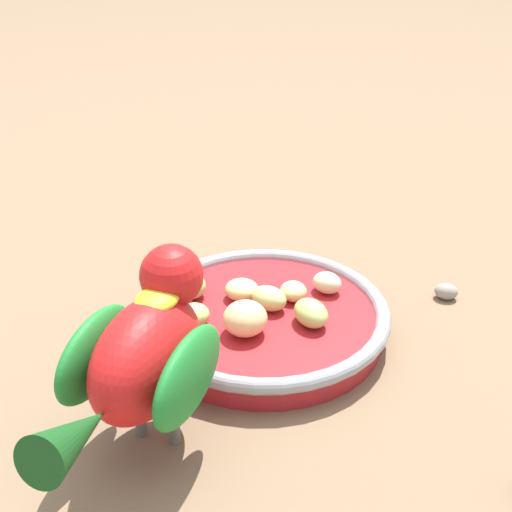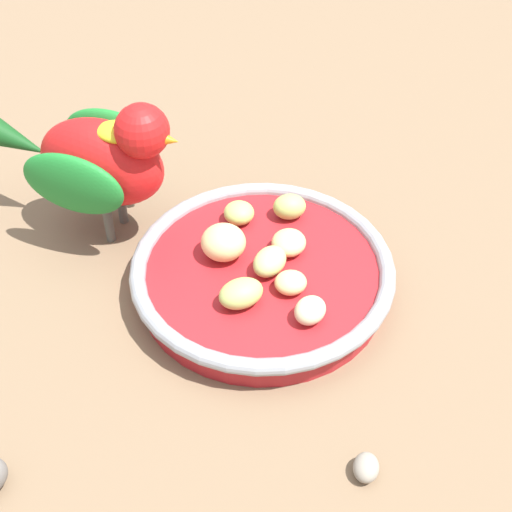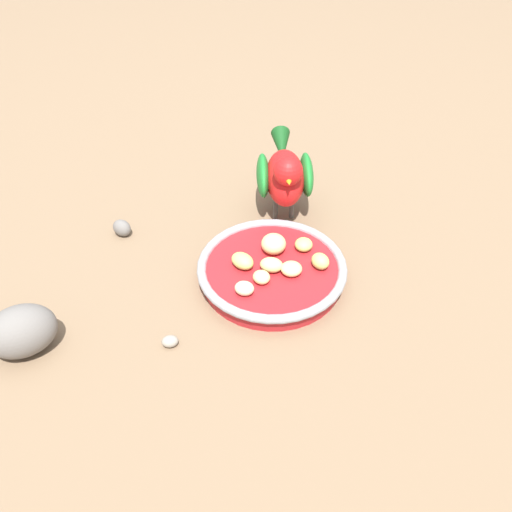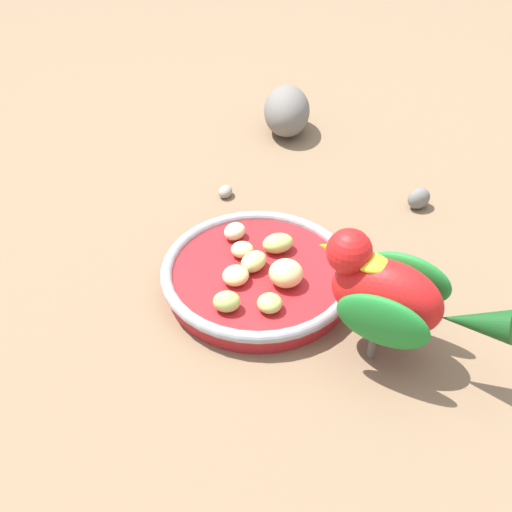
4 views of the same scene
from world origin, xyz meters
The scene contains 12 objects.
ground_plane centered at (0.00, 0.00, 0.00)m, with size 4.00×4.00×0.00m, color #7A6047.
feeding_bowl centered at (0.01, 0.00, 0.02)m, with size 0.22×0.22×0.03m.
apple_piece_0 centered at (-0.04, -0.01, 0.04)m, with size 0.04×0.03×0.02m, color #B2CC66.
apple_piece_1 centered at (0.01, -0.01, 0.04)m, with size 0.03×0.02×0.02m, color #C6D17A.
apple_piece_2 centered at (0.00, -0.03, 0.03)m, with size 0.03×0.02×0.02m, color #E5C67F.
apple_piece_3 centered at (0.04, -0.01, 0.03)m, with size 0.03×0.03×0.02m, color #E5C67F.
apple_piece_4 centered at (-0.02, -0.06, 0.03)m, with size 0.03×0.02×0.02m, color beige.
apple_piece_5 centered at (0.00, 0.04, 0.04)m, with size 0.04×0.04×0.03m, color #E5C67F.
apple_piece_6 centered at (0.07, 0.02, 0.04)m, with size 0.03×0.02×0.02m, color #B2CC66.
apple_piece_7 centered at (0.04, 0.05, 0.03)m, with size 0.03×0.03×0.02m, color #B2CC66.
parrot centered at (-0.01, 0.16, 0.08)m, with size 0.12×0.20×0.14m.
pebble_1 centered at (-0.09, -0.16, 0.01)m, with size 0.02×0.02×0.02m, color gray.
Camera 1 is at (-0.33, 0.43, 0.38)m, focal length 51.36 mm.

